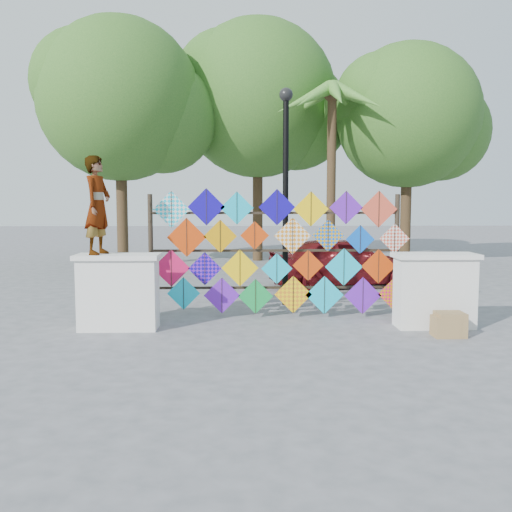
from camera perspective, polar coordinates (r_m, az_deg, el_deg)
name	(u,v)px	position (r m, az deg, el deg)	size (l,w,h in m)	color
ground	(277,325)	(10.05, 2.10, -6.96)	(80.00, 80.00, 0.00)	gray
parapet_left	(119,291)	(9.93, -13.59, -3.45)	(1.40, 0.65, 1.28)	white
parapet_right	(435,290)	(10.27, 17.42, -3.25)	(1.40, 0.65, 1.28)	white
kite_rack	(278,253)	(10.59, 2.18, 0.32)	(4.86, 0.24, 2.41)	black
tree_west	(123,101)	(19.46, -13.17, 14.88)	(5.85, 5.20, 8.01)	#4F3B22
tree_mid	(261,100)	(21.14, 0.47, 15.34)	(6.30, 5.60, 8.61)	#4F3B22
tree_east	(411,117)	(20.35, 15.20, 13.29)	(5.40, 4.80, 7.42)	#4F3B22
palm_tree	(332,110)	(18.23, 7.62, 14.25)	(3.62, 3.62, 5.83)	#4F3B22
vendor_woman	(98,205)	(9.88, -15.57, 4.92)	(0.60, 0.39, 1.64)	#99999E
sedan	(343,262)	(14.58, 8.72, -0.55)	(1.52, 3.77, 1.29)	maroon
lamppost	(286,176)	(11.84, 2.98, 8.03)	(0.28, 0.28, 4.46)	black
cardboard_box_near	(450,324)	(9.74, 18.83, -6.48)	(0.44, 0.39, 0.39)	olive
cardboard_box_far	(445,327)	(9.69, 18.40, -6.71)	(0.39, 0.36, 0.33)	olive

